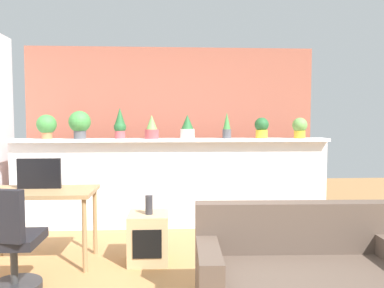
{
  "coord_description": "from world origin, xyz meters",
  "views": [
    {
      "loc": [
        -0.02,
        -3.01,
        1.46
      ],
      "look_at": [
        0.22,
        1.09,
        1.19
      ],
      "focal_mm": 35.32,
      "sensor_mm": 36.0,
      "label": 1
    }
  ],
  "objects_px": {
    "potted_plant_2": "(120,124)",
    "potted_plant_3": "(152,128)",
    "potted_plant_7": "(300,127)",
    "vase_on_shelf": "(149,205)",
    "potted_plant_6": "(262,127)",
    "side_cube_shelf": "(148,238)",
    "potted_plant_0": "(47,125)",
    "desk": "(39,198)",
    "potted_plant_4": "(187,127)",
    "potted_plant_5": "(227,126)",
    "potted_plant_1": "(80,123)",
    "office_chair": "(9,249)",
    "tv_monitor": "(39,174)",
    "couch": "(303,279)"
  },
  "relations": [
    {
      "from": "potted_plant_6",
      "to": "side_cube_shelf",
      "type": "relative_size",
      "value": 0.55
    },
    {
      "from": "potted_plant_3",
      "to": "couch",
      "type": "bearing_deg",
      "value": -62.2
    },
    {
      "from": "potted_plant_6",
      "to": "vase_on_shelf",
      "type": "relative_size",
      "value": 1.43
    },
    {
      "from": "potted_plant_0",
      "to": "potted_plant_4",
      "type": "distance_m",
      "value": 1.83
    },
    {
      "from": "potted_plant_6",
      "to": "desk",
      "type": "relative_size",
      "value": 0.25
    },
    {
      "from": "vase_on_shelf",
      "to": "potted_plant_6",
      "type": "bearing_deg",
      "value": 40.37
    },
    {
      "from": "potted_plant_2",
      "to": "office_chair",
      "type": "relative_size",
      "value": 0.44
    },
    {
      "from": "potted_plant_7",
      "to": "vase_on_shelf",
      "type": "bearing_deg",
      "value": -148.94
    },
    {
      "from": "potted_plant_2",
      "to": "vase_on_shelf",
      "type": "relative_size",
      "value": 2.1
    },
    {
      "from": "potted_plant_1",
      "to": "potted_plant_3",
      "type": "height_order",
      "value": "potted_plant_1"
    },
    {
      "from": "tv_monitor",
      "to": "potted_plant_4",
      "type": "bearing_deg",
      "value": 34.88
    },
    {
      "from": "potted_plant_6",
      "to": "desk",
      "type": "height_order",
      "value": "potted_plant_6"
    },
    {
      "from": "potted_plant_4",
      "to": "potted_plant_6",
      "type": "xyz_separation_m",
      "value": [
        1.0,
        0.01,
        -0.0
      ]
    },
    {
      "from": "potted_plant_3",
      "to": "vase_on_shelf",
      "type": "relative_size",
      "value": 1.61
    },
    {
      "from": "side_cube_shelf",
      "to": "couch",
      "type": "relative_size",
      "value": 0.32
    },
    {
      "from": "potted_plant_3",
      "to": "side_cube_shelf",
      "type": "height_order",
      "value": "potted_plant_3"
    },
    {
      "from": "potted_plant_0",
      "to": "side_cube_shelf",
      "type": "relative_size",
      "value": 0.63
    },
    {
      "from": "potted_plant_2",
      "to": "potted_plant_5",
      "type": "height_order",
      "value": "potted_plant_2"
    },
    {
      "from": "vase_on_shelf",
      "to": "couch",
      "type": "distance_m",
      "value": 1.66
    },
    {
      "from": "potted_plant_6",
      "to": "potted_plant_0",
      "type": "bearing_deg",
      "value": 179.91
    },
    {
      "from": "potted_plant_1",
      "to": "office_chair",
      "type": "height_order",
      "value": "potted_plant_1"
    },
    {
      "from": "potted_plant_0",
      "to": "vase_on_shelf",
      "type": "height_order",
      "value": "potted_plant_0"
    },
    {
      "from": "potted_plant_4",
      "to": "potted_plant_7",
      "type": "height_order",
      "value": "potted_plant_4"
    },
    {
      "from": "potted_plant_2",
      "to": "side_cube_shelf",
      "type": "xyz_separation_m",
      "value": [
        0.43,
        -1.22,
        -1.14
      ]
    },
    {
      "from": "potted_plant_4",
      "to": "side_cube_shelf",
      "type": "distance_m",
      "value": 1.68
    },
    {
      "from": "desk",
      "to": "tv_monitor",
      "type": "relative_size",
      "value": 2.54
    },
    {
      "from": "potted_plant_0",
      "to": "potted_plant_7",
      "type": "height_order",
      "value": "potted_plant_0"
    },
    {
      "from": "potted_plant_0",
      "to": "desk",
      "type": "xyz_separation_m",
      "value": [
        0.29,
        -1.18,
        -0.71
      ]
    },
    {
      "from": "potted_plant_7",
      "to": "office_chair",
      "type": "xyz_separation_m",
      "value": [
        -3.05,
        -1.8,
        -0.96
      ]
    },
    {
      "from": "side_cube_shelf",
      "to": "couch",
      "type": "xyz_separation_m",
      "value": [
        1.2,
        -1.14,
        0.03
      ]
    },
    {
      "from": "potted_plant_0",
      "to": "tv_monitor",
      "type": "xyz_separation_m",
      "value": [
        0.27,
        -1.1,
        -0.47
      ]
    },
    {
      "from": "potted_plant_4",
      "to": "potted_plant_7",
      "type": "distance_m",
      "value": 1.5
    },
    {
      "from": "tv_monitor",
      "to": "side_cube_shelf",
      "type": "bearing_deg",
      "value": -5.33
    },
    {
      "from": "potted_plant_2",
      "to": "potted_plant_3",
      "type": "height_order",
      "value": "potted_plant_2"
    },
    {
      "from": "potted_plant_3",
      "to": "tv_monitor",
      "type": "relative_size",
      "value": 0.72
    },
    {
      "from": "potted_plant_6",
      "to": "desk",
      "type": "distance_m",
      "value": 2.88
    },
    {
      "from": "potted_plant_4",
      "to": "potted_plant_5",
      "type": "relative_size",
      "value": 0.91
    },
    {
      "from": "couch",
      "to": "potted_plant_6",
      "type": "bearing_deg",
      "value": 83.79
    },
    {
      "from": "potted_plant_4",
      "to": "desk",
      "type": "relative_size",
      "value": 0.29
    },
    {
      "from": "potted_plant_5",
      "to": "potted_plant_6",
      "type": "bearing_deg",
      "value": 1.97
    },
    {
      "from": "potted_plant_2",
      "to": "potted_plant_4",
      "type": "xyz_separation_m",
      "value": [
        0.89,
        -0.03,
        -0.04
      ]
    },
    {
      "from": "potted_plant_3",
      "to": "office_chair",
      "type": "bearing_deg",
      "value": -121.09
    },
    {
      "from": "potted_plant_7",
      "to": "desk",
      "type": "distance_m",
      "value": 3.31
    },
    {
      "from": "office_chair",
      "to": "side_cube_shelf",
      "type": "relative_size",
      "value": 1.82
    },
    {
      "from": "side_cube_shelf",
      "to": "vase_on_shelf",
      "type": "relative_size",
      "value": 2.59
    },
    {
      "from": "desk",
      "to": "potted_plant_4",
      "type": "bearing_deg",
      "value": 37.15
    },
    {
      "from": "potted_plant_0",
      "to": "potted_plant_2",
      "type": "distance_m",
      "value": 0.94
    },
    {
      "from": "potted_plant_6",
      "to": "side_cube_shelf",
      "type": "bearing_deg",
      "value": -140.37
    },
    {
      "from": "potted_plant_0",
      "to": "office_chair",
      "type": "height_order",
      "value": "potted_plant_0"
    },
    {
      "from": "desk",
      "to": "vase_on_shelf",
      "type": "xyz_separation_m",
      "value": [
        1.1,
        -0.05,
        -0.07
      ]
    }
  ]
}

